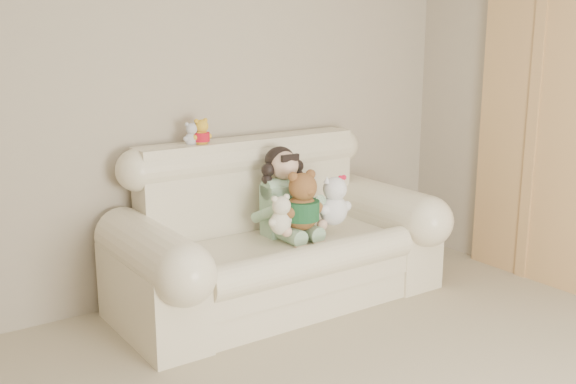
{
  "coord_description": "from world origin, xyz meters",
  "views": [
    {
      "loc": [
        -1.82,
        -1.48,
        1.73
      ],
      "look_at": [
        0.51,
        1.9,
        0.75
      ],
      "focal_mm": 42.81,
      "sensor_mm": 36.0,
      "label": 1
    }
  ],
  "objects_px": {
    "cream_teddy": "(280,211)",
    "sofa": "(279,225)",
    "seated_child": "(284,190)",
    "white_cat": "(334,196)",
    "brown_teddy": "(302,195)"
  },
  "relations": [
    {
      "from": "cream_teddy",
      "to": "sofa",
      "type": "bearing_deg",
      "value": 46.02
    },
    {
      "from": "sofa",
      "to": "seated_child",
      "type": "height_order",
      "value": "sofa"
    },
    {
      "from": "white_cat",
      "to": "brown_teddy",
      "type": "bearing_deg",
      "value": 177.19
    },
    {
      "from": "white_cat",
      "to": "cream_teddy",
      "type": "height_order",
      "value": "white_cat"
    },
    {
      "from": "seated_child",
      "to": "brown_teddy",
      "type": "xyz_separation_m",
      "value": [
        -0.0,
        -0.2,
        0.01
      ]
    },
    {
      "from": "sofa",
      "to": "white_cat",
      "type": "relative_size",
      "value": 5.48
    },
    {
      "from": "white_cat",
      "to": "cream_teddy",
      "type": "distance_m",
      "value": 0.4
    },
    {
      "from": "seated_child",
      "to": "brown_teddy",
      "type": "relative_size",
      "value": 1.32
    },
    {
      "from": "brown_teddy",
      "to": "cream_teddy",
      "type": "relative_size",
      "value": 1.53
    },
    {
      "from": "sofa",
      "to": "brown_teddy",
      "type": "relative_size",
      "value": 4.72
    },
    {
      "from": "seated_child",
      "to": "white_cat",
      "type": "bearing_deg",
      "value": -41.99
    },
    {
      "from": "cream_teddy",
      "to": "seated_child",
      "type": "bearing_deg",
      "value": 37.78
    },
    {
      "from": "sofa",
      "to": "seated_child",
      "type": "relative_size",
      "value": 3.59
    },
    {
      "from": "sofa",
      "to": "cream_teddy",
      "type": "bearing_deg",
      "value": -120.24
    },
    {
      "from": "white_cat",
      "to": "cream_teddy",
      "type": "bearing_deg",
      "value": 179.95
    }
  ]
}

